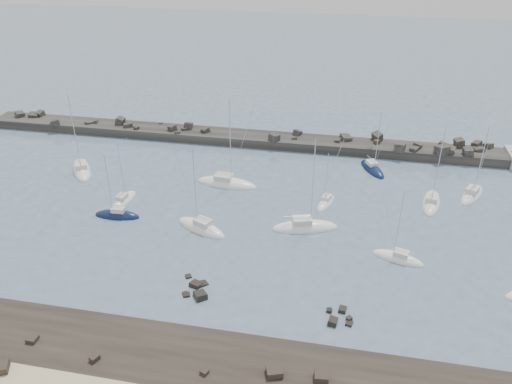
{
  "coord_description": "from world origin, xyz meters",
  "views": [
    {
      "loc": [
        13.12,
        -56.41,
        41.46
      ],
      "look_at": [
        -0.39,
        12.0,
        2.91
      ],
      "focal_mm": 35.0,
      "sensor_mm": 36.0,
      "label": 1
    }
  ],
  "objects_px": {
    "sailboat_12": "(472,195)",
    "sailboat_9": "(398,258)",
    "sailboat_4": "(227,184)",
    "sailboat_7": "(305,228)",
    "sailboat_2": "(117,216)",
    "sailboat_8": "(372,169)",
    "sailboat_6": "(326,203)",
    "sailboat_3": "(124,201)",
    "sailboat_5": "(201,228)",
    "sailboat_10": "(431,203)",
    "sailboat_1": "(82,170)"
  },
  "relations": [
    {
      "from": "sailboat_8",
      "to": "sailboat_12",
      "type": "xyz_separation_m",
      "value": [
        16.49,
        -6.89,
        0.02
      ]
    },
    {
      "from": "sailboat_4",
      "to": "sailboat_6",
      "type": "relative_size",
      "value": 1.69
    },
    {
      "from": "sailboat_6",
      "to": "sailboat_8",
      "type": "bearing_deg",
      "value": 61.85
    },
    {
      "from": "sailboat_1",
      "to": "sailboat_7",
      "type": "relative_size",
      "value": 0.99
    },
    {
      "from": "sailboat_5",
      "to": "sailboat_7",
      "type": "relative_size",
      "value": 0.9
    },
    {
      "from": "sailboat_5",
      "to": "sailboat_10",
      "type": "bearing_deg",
      "value": 22.73
    },
    {
      "from": "sailboat_2",
      "to": "sailboat_4",
      "type": "bearing_deg",
      "value": 43.87
    },
    {
      "from": "sailboat_10",
      "to": "sailboat_12",
      "type": "bearing_deg",
      "value": 29.46
    },
    {
      "from": "sailboat_2",
      "to": "sailboat_6",
      "type": "xyz_separation_m",
      "value": [
        32.01,
        10.39,
        -0.02
      ]
    },
    {
      "from": "sailboat_3",
      "to": "sailboat_5",
      "type": "distance_m",
      "value": 15.99
    },
    {
      "from": "sailboat_1",
      "to": "sailboat_12",
      "type": "distance_m",
      "value": 69.66
    },
    {
      "from": "sailboat_2",
      "to": "sailboat_5",
      "type": "bearing_deg",
      "value": -3.8
    },
    {
      "from": "sailboat_5",
      "to": "sailboat_4",
      "type": "bearing_deg",
      "value": 88.97
    },
    {
      "from": "sailboat_4",
      "to": "sailboat_7",
      "type": "bearing_deg",
      "value": -37.28
    },
    {
      "from": "sailboat_1",
      "to": "sailboat_7",
      "type": "distance_m",
      "value": 44.39
    },
    {
      "from": "sailboat_1",
      "to": "sailboat_7",
      "type": "xyz_separation_m",
      "value": [
        42.88,
        -11.48,
        0.0
      ]
    },
    {
      "from": "sailboat_6",
      "to": "sailboat_4",
      "type": "bearing_deg",
      "value": 169.2
    },
    {
      "from": "sailboat_1",
      "to": "sailboat_10",
      "type": "xyz_separation_m",
      "value": [
        62.49,
        -0.01,
        -0.01
      ]
    },
    {
      "from": "sailboat_9",
      "to": "sailboat_12",
      "type": "distance_m",
      "value": 24.57
    },
    {
      "from": "sailboat_5",
      "to": "sailboat_12",
      "type": "relative_size",
      "value": 1.06
    },
    {
      "from": "sailboat_4",
      "to": "sailboat_8",
      "type": "relative_size",
      "value": 1.34
    },
    {
      "from": "sailboat_3",
      "to": "sailboat_10",
      "type": "xyz_separation_m",
      "value": [
        50.02,
        9.21,
        0.01
      ]
    },
    {
      "from": "sailboat_1",
      "to": "sailboat_4",
      "type": "xyz_separation_m",
      "value": [
        27.76,
        0.03,
        -0.01
      ]
    },
    {
      "from": "sailboat_4",
      "to": "sailboat_8",
      "type": "distance_m",
      "value": 27.52
    },
    {
      "from": "sailboat_3",
      "to": "sailboat_12",
      "type": "height_order",
      "value": "sailboat_12"
    },
    {
      "from": "sailboat_10",
      "to": "sailboat_12",
      "type": "distance_m",
      "value": 8.1
    },
    {
      "from": "sailboat_8",
      "to": "sailboat_12",
      "type": "relative_size",
      "value": 0.95
    },
    {
      "from": "sailboat_5",
      "to": "sailboat_12",
      "type": "distance_m",
      "value": 46.0
    },
    {
      "from": "sailboat_2",
      "to": "sailboat_8",
      "type": "height_order",
      "value": "sailboat_8"
    },
    {
      "from": "sailboat_2",
      "to": "sailboat_3",
      "type": "height_order",
      "value": "sailboat_2"
    },
    {
      "from": "sailboat_7",
      "to": "sailboat_8",
      "type": "relative_size",
      "value": 1.24
    },
    {
      "from": "sailboat_4",
      "to": "sailboat_7",
      "type": "height_order",
      "value": "sailboat_4"
    },
    {
      "from": "sailboat_6",
      "to": "sailboat_10",
      "type": "bearing_deg",
      "value": 11.07
    },
    {
      "from": "sailboat_5",
      "to": "sailboat_6",
      "type": "relative_size",
      "value": 1.41
    },
    {
      "from": "sailboat_8",
      "to": "sailboat_10",
      "type": "distance_m",
      "value": 14.4
    },
    {
      "from": "sailboat_6",
      "to": "sailboat_7",
      "type": "relative_size",
      "value": 0.64
    },
    {
      "from": "sailboat_1",
      "to": "sailboat_12",
      "type": "relative_size",
      "value": 1.17
    },
    {
      "from": "sailboat_8",
      "to": "sailboat_9",
      "type": "xyz_separation_m",
      "value": [
        3.28,
        -27.61,
        -0.01
      ]
    },
    {
      "from": "sailboat_7",
      "to": "sailboat_9",
      "type": "bearing_deg",
      "value": -21.35
    },
    {
      "from": "sailboat_10",
      "to": "sailboat_4",
      "type": "bearing_deg",
      "value": 179.93
    },
    {
      "from": "sailboat_2",
      "to": "sailboat_3",
      "type": "relative_size",
      "value": 1.05
    },
    {
      "from": "sailboat_5",
      "to": "sailboat_10",
      "type": "distance_m",
      "value": 37.94
    },
    {
      "from": "sailboat_8",
      "to": "sailboat_10",
      "type": "xyz_separation_m",
      "value": [
        9.44,
        -10.88,
        0.0
      ]
    },
    {
      "from": "sailboat_1",
      "to": "sailboat_2",
      "type": "xyz_separation_m",
      "value": [
        13.44,
        -13.74,
        0.0
      ]
    },
    {
      "from": "sailboat_3",
      "to": "sailboat_7",
      "type": "xyz_separation_m",
      "value": [
        30.41,
        -2.26,
        0.02
      ]
    },
    {
      "from": "sailboat_10",
      "to": "sailboat_12",
      "type": "xyz_separation_m",
      "value": [
        7.05,
        3.98,
        0.01
      ]
    },
    {
      "from": "sailboat_12",
      "to": "sailboat_9",
      "type": "bearing_deg",
      "value": -122.52
    },
    {
      "from": "sailboat_9",
      "to": "sailboat_8",
      "type": "bearing_deg",
      "value": 96.78
    },
    {
      "from": "sailboat_9",
      "to": "sailboat_12",
      "type": "relative_size",
      "value": 0.85
    },
    {
      "from": "sailboat_2",
      "to": "sailboat_8",
      "type": "bearing_deg",
      "value": 31.84
    }
  ]
}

